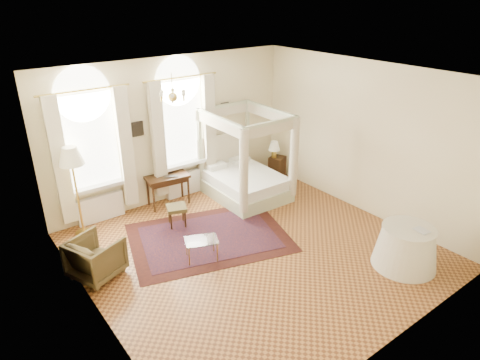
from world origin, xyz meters
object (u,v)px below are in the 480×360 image
at_px(nightstand, 277,167).
at_px(side_table, 406,247).
at_px(canopy_bed, 246,178).
at_px(stool, 177,209).
at_px(armchair, 96,257).
at_px(floor_lamp, 71,161).
at_px(writing_desk, 167,180).
at_px(coffee_table, 201,242).

distance_m(nightstand, side_table, 4.48).
xyz_separation_m(canopy_bed, stool, (-2.02, -0.24, -0.09)).
xyz_separation_m(canopy_bed, side_table, (0.55, -3.97, -0.09)).
bearing_deg(armchair, floor_lamp, -32.41).
bearing_deg(side_table, writing_desk, 115.42).
relative_size(nightstand, armchair, 0.70).
bearing_deg(floor_lamp, stool, -27.16).
bearing_deg(armchair, nightstand, -98.79).
distance_m(writing_desk, side_table, 5.22).
bearing_deg(canopy_bed, coffee_table, -144.97).
relative_size(writing_desk, coffee_table, 1.42).
distance_m(canopy_bed, armchair, 4.09).
bearing_deg(writing_desk, stool, -108.71).
height_order(nightstand, side_table, side_table).
distance_m(armchair, side_table, 5.47).
relative_size(stool, side_table, 0.45).
height_order(writing_desk, stool, writing_desk).
relative_size(writing_desk, floor_lamp, 0.53).
height_order(nightstand, armchair, armchair).
relative_size(nightstand, coffee_table, 0.78).
distance_m(coffee_table, floor_lamp, 2.94).
relative_size(canopy_bed, stool, 4.10).
relative_size(nightstand, writing_desk, 0.55).
bearing_deg(canopy_bed, writing_desk, 156.34).
xyz_separation_m(nightstand, writing_desk, (-3.07, 0.31, 0.34)).
bearing_deg(stool, writing_desk, 71.29).
relative_size(armchair, floor_lamp, 0.42).
xyz_separation_m(stool, armchair, (-1.97, -0.67, -0.02)).
bearing_deg(floor_lamp, side_table, -47.16).
relative_size(armchair, side_table, 0.70).
height_order(nightstand, coffee_table, nightstand).
bearing_deg(nightstand, side_table, -100.77).
distance_m(canopy_bed, nightstand, 1.46).
xyz_separation_m(writing_desk, armchair, (-2.30, -1.65, -0.25)).
bearing_deg(side_table, coffee_table, 139.82).
relative_size(nightstand, floor_lamp, 0.30).
bearing_deg(side_table, canopy_bed, 97.86).
xyz_separation_m(nightstand, side_table, (-0.84, -4.40, 0.10)).
bearing_deg(coffee_table, nightstand, 28.91).
bearing_deg(side_table, nightstand, 79.23).
height_order(coffee_table, side_table, side_table).
relative_size(stool, coffee_table, 0.72).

